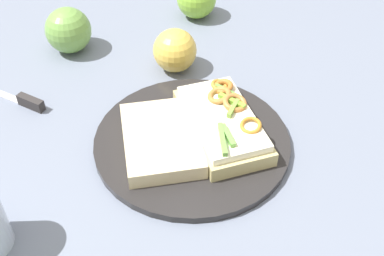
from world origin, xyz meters
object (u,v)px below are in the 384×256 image
object	(u,v)px
sandwich	(222,122)
knife	(25,101)
plate	(192,141)
apple_5	(175,50)
bread_slice_side	(161,139)
apple_3	(68,30)

from	to	relation	value
sandwich	knife	world-z (taller)	sandwich
plate	apple_5	distance (m)	0.19
sandwich	bread_slice_side	distance (m)	0.09
apple_3	bread_slice_side	bearing A→B (deg)	78.44
plate	sandwich	size ratio (longest dim) A/B	1.42
plate	apple_5	world-z (taller)	apple_5
bread_slice_side	apple_3	distance (m)	0.31
bread_slice_side	plate	bearing A→B (deg)	97.82
sandwich	knife	bearing A→B (deg)	-121.45
apple_3	knife	xyz separation A→B (m)	(0.14, 0.07, -0.03)
plate	sandwich	bearing A→B (deg)	154.35
plate	apple_3	xyz separation A→B (m)	(-0.02, -0.32, 0.03)
knife	sandwich	bearing A→B (deg)	-164.33
sandwich	apple_5	xyz separation A→B (m)	(-0.07, -0.17, 0.01)
apple_5	knife	distance (m)	0.25
apple_5	plate	bearing A→B (deg)	53.03
sandwich	apple_3	distance (m)	0.34
bread_slice_side	knife	bearing A→B (deg)	-125.30
apple_3	sandwich	bearing A→B (deg)	93.17
sandwich	apple_3	world-z (taller)	apple_3
bread_slice_side	knife	world-z (taller)	bread_slice_side
bread_slice_side	apple_5	xyz separation A→B (m)	(-0.15, -0.13, 0.01)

